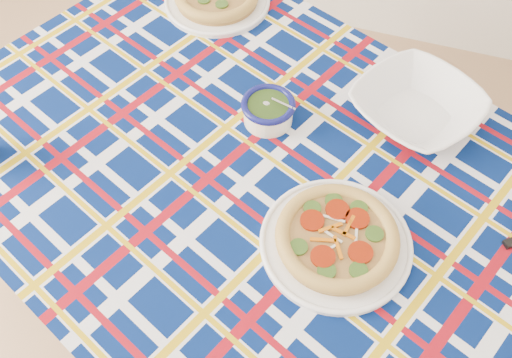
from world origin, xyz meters
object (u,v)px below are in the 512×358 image
(main_focaccia_plate, at_px, (337,237))
(pesto_bowl, at_px, (268,109))
(serving_bowl, at_px, (417,107))
(dining_table, at_px, (282,209))

(main_focaccia_plate, bearing_deg, pesto_bowl, 129.57)
(pesto_bowl, relative_size, serving_bowl, 0.45)
(dining_table, distance_m, serving_bowl, 0.38)
(main_focaccia_plate, bearing_deg, dining_table, 144.64)
(main_focaccia_plate, relative_size, serving_bowl, 1.13)
(dining_table, relative_size, main_focaccia_plate, 6.10)
(pesto_bowl, xyz_separation_m, serving_bowl, (0.32, 0.11, -0.00))
(serving_bowl, bearing_deg, dining_table, -128.45)
(main_focaccia_plate, xyz_separation_m, pesto_bowl, (-0.22, 0.27, 0.01))
(dining_table, bearing_deg, pesto_bowl, 140.98)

